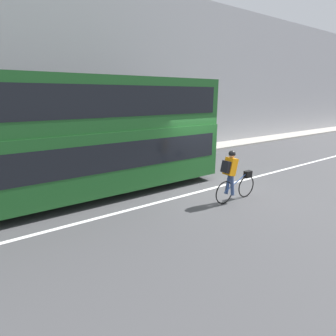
{
  "coord_description": "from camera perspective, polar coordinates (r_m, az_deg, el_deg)",
  "views": [
    {
      "loc": [
        -6.32,
        -6.68,
        3.31
      ],
      "look_at": [
        -1.72,
        0.12,
        1.03
      ],
      "focal_mm": 28.0,
      "sensor_mm": 36.0,
      "label": 1
    }
  ],
  "objects": [
    {
      "name": "bus",
      "position": [
        8.73,
        -24.32,
        6.46
      ],
      "size": [
        11.53,
        2.47,
        3.88
      ],
      "color": "black",
      "rests_on": "ground_plane"
    },
    {
      "name": "cyclist_on_bike",
      "position": [
        8.49,
        13.94,
        -1.39
      ],
      "size": [
        1.77,
        0.32,
        1.7
      ],
      "color": "black",
      "rests_on": "ground_plane"
    },
    {
      "name": "sidewalk_curb",
      "position": [
        14.33,
        -6.98,
        2.27
      ],
      "size": [
        60.0,
        1.68,
        0.1
      ],
      "color": "#A8A399",
      "rests_on": "ground_plane"
    },
    {
      "name": "building_facade",
      "position": [
        14.88,
        -9.41,
        19.52
      ],
      "size": [
        60.0,
        0.3,
        8.79
      ],
      "color": "#9E9EA3",
      "rests_on": "ground_plane"
    },
    {
      "name": "road_center_line",
      "position": [
        9.73,
        9.02,
        -4.52
      ],
      "size": [
        50.0,
        0.14,
        0.01
      ],
      "primitive_type": "cube",
      "color": "silver",
      "rests_on": "ground_plane"
    },
    {
      "name": "ground_plane",
      "position": [
        9.77,
        8.81,
        -4.46
      ],
      "size": [
        80.0,
        80.0,
        0.0
      ],
      "primitive_type": "plane",
      "color": "#424244"
    }
  ]
}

